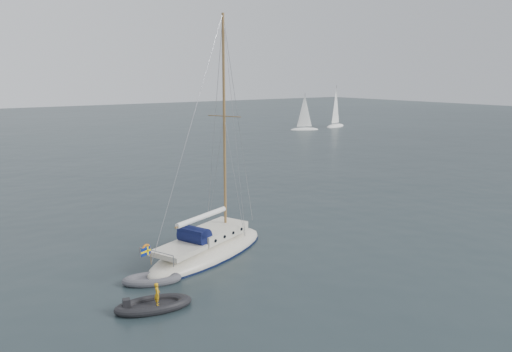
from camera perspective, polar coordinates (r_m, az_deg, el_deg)
ground at (r=28.49m, az=1.65°, el=-9.60°), size 300.00×300.00×0.00m
sailboat at (r=29.01m, az=-5.48°, el=-7.00°), size 10.01×3.00×14.25m
dinghy at (r=26.05m, az=-11.81°, el=-11.50°), size 2.95×1.33×0.42m
rib at (r=23.40m, az=-11.67°, el=-14.21°), size 3.47×1.58×1.22m
distant_yacht_c at (r=100.96m, az=9.09°, el=7.65°), size 6.52×3.48×8.64m
distant_yacht_b at (r=94.26m, az=5.57°, el=7.12°), size 5.49×2.93×7.28m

